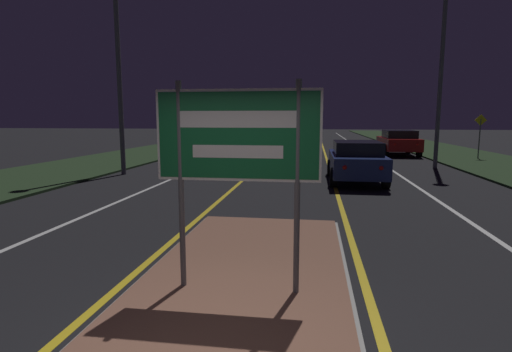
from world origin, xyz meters
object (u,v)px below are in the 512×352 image
Objects in this scene: highway_sign at (238,145)px; car_receding_0 at (356,160)px; streetlight_left_near at (117,32)px; streetlight_right_near at (444,28)px; car_approaching_0 at (235,147)px; car_approaching_1 at (221,138)px; car_approaching_2 at (249,133)px; car_receding_1 at (398,142)px; warning_sign at (480,132)px.

car_receding_0 is (2.34, 9.46, -1.12)m from highway_sign.
streetlight_left_near is at bearing 122.91° from highway_sign.
streetlight_right_near reaches higher than car_approaching_0.
car_approaching_0 is at bearing -73.07° from car_approaching_1.
car_receding_0 is 7.23m from car_approaching_0.
car_approaching_2 is at bearing 118.04° from streetlight_right_near.
car_receding_1 reaches higher than car_approaching_2.
car_approaching_0 is 1.78× the size of warning_sign.
car_receding_0 is 11.21m from warning_sign.
car_receding_1 is 1.08× the size of car_approaching_2.
warning_sign reaches higher than car_approaching_0.
streetlight_right_near is (6.25, 13.99, 4.11)m from highway_sign.
car_approaching_2 is (-11.73, 16.38, -0.10)m from car_receding_1.
car_approaching_1 is at bearing 103.71° from highway_sign.
streetlight_left_near reaches higher than car_approaching_2.
car_approaching_1 is at bearing 159.13° from car_receding_1.
car_approaching_1 is at bearing 118.63° from car_receding_0.
car_receding_1 is 1.90× the size of warning_sign.
streetlight_right_near is at bearing -2.88° from car_approaching_0.
streetlight_left_near is 3.72× the size of warning_sign.
car_receding_0 is at bearing -108.15° from car_receding_1.
streetlight_right_near is 2.29× the size of car_receding_0.
highway_sign is 14.78m from car_approaching_0.
car_approaching_2 is at bearing 125.60° from car_receding_1.
car_receding_1 is at bearing 39.58° from streetlight_left_near.
streetlight_right_near is at bearing -129.38° from warning_sign.
car_approaching_0 is at bearing -164.04° from warning_sign.
streetlight_left_near is at bearing -153.62° from warning_sign.
streetlight_right_near is 2.33× the size of car_approaching_2.
streetlight_left_near is 2.10× the size of car_approaching_0.
car_receding_1 is (3.55, 10.83, 0.05)m from car_receding_0.
highway_sign is 0.56× the size of car_approaching_1.
streetlight_right_near is at bearing -61.96° from car_approaching_2.
highway_sign is 21.16m from car_receding_1.
car_receding_0 is 28.42m from car_approaching_2.
highway_sign is at bearing -76.29° from car_approaching_1.
streetlight_right_near is 4.09× the size of warning_sign.
car_approaching_0 is (3.61, 4.40, -4.61)m from streetlight_left_near.
car_receding_1 is (12.40, 10.25, -4.60)m from streetlight_left_near.
car_approaching_1 is at bearing -91.09° from car_approaching_2.
car_receding_1 is (5.89, 20.30, -1.07)m from highway_sign.
streetlight_left_near is 2.12× the size of car_approaching_2.
car_approaching_0 reaches higher than car_receding_0.
streetlight_right_near reaches higher than highway_sign.
warning_sign is (3.30, 4.02, -4.50)m from streetlight_right_near.
highway_sign reaches higher than car_receding_1.
car_approaching_2 is (-5.84, 36.68, -1.17)m from highway_sign.
highway_sign is at bearing -78.67° from car_approaching_0.
streetlight_left_near reaches higher than car_approaching_0.
car_receding_0 is at bearing -130.77° from streetlight_right_near.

